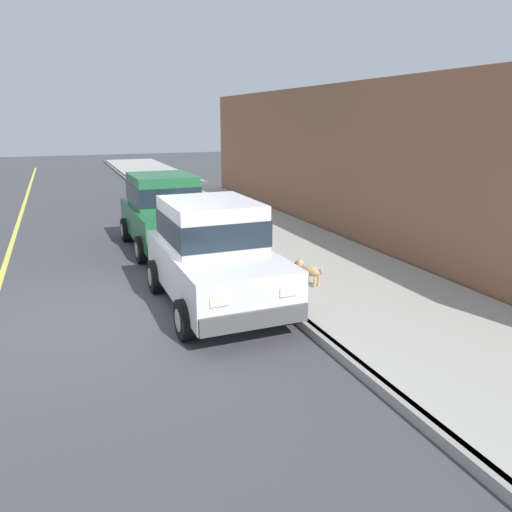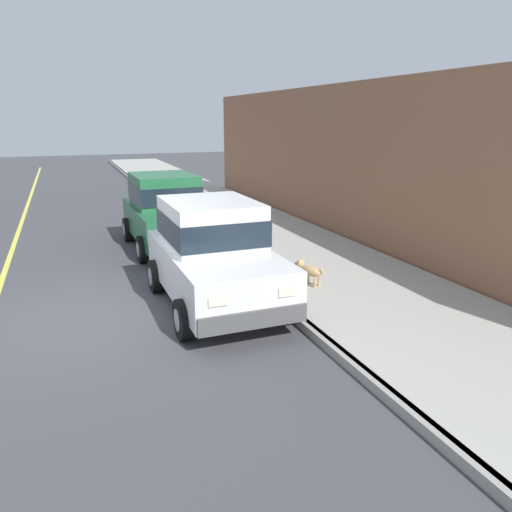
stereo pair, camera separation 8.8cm
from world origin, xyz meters
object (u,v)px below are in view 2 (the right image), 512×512
car_green_hatchback (166,210)px  dog_tan (309,270)px  car_white_hatchback (214,252)px  fire_hydrant (237,236)px

car_green_hatchback → dog_tan: size_ratio=5.36×
car_white_hatchback → car_green_hatchback: same height
car_green_hatchback → fire_hydrant: car_green_hatchback is taller
car_white_hatchback → dog_tan: car_white_hatchback is taller
dog_tan → car_green_hatchback: bearing=112.9°
dog_tan → fire_hydrant: (-0.43, 3.00, 0.05)m
car_green_hatchback → car_white_hatchback: bearing=-90.5°
dog_tan → fire_hydrant: fire_hydrant is taller
car_green_hatchback → fire_hydrant: 2.10m
car_white_hatchback → dog_tan: (1.91, -0.01, -0.55)m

